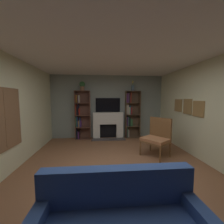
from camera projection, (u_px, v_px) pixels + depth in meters
ground_plane at (118, 177)px, 2.92m from camera, size 7.37×7.37×0.00m
wall_back_accent at (108, 107)px, 5.87m from camera, size 4.74×0.06×2.61m
wall_right_with_art at (223, 114)px, 3.04m from camera, size 0.09×6.26×2.61m
ceiling at (118, 47)px, 2.67m from camera, size 4.74×6.26×0.06m
fireplace at (108, 124)px, 5.78m from camera, size 1.35×0.55×1.08m
tv at (108, 105)px, 5.81m from camera, size 1.02×0.06×0.58m
bookshelf_left at (81, 116)px, 5.66m from camera, size 0.61×0.32×1.96m
bookshelf_right at (130, 114)px, 5.85m from camera, size 0.61×0.30×1.96m
potted_plant at (82, 85)px, 5.52m from camera, size 0.22×0.22×0.37m
vase_with_flowers at (133, 87)px, 5.72m from camera, size 0.12×0.12×0.42m
armchair at (157, 136)px, 3.99m from camera, size 0.85×0.88×1.09m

